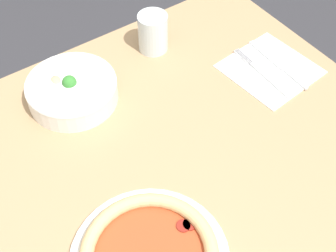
# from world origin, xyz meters

# --- Properties ---
(dining_table) EXTENTS (1.28, 0.87, 0.77)m
(dining_table) POSITION_xyz_m (0.00, 0.00, 0.67)
(dining_table) COLOR tan
(dining_table) RESTS_ON ground_plane
(bowl) EXTENTS (0.20, 0.20, 0.07)m
(bowl) POSITION_xyz_m (0.05, 0.28, 0.81)
(bowl) COLOR white
(bowl) RESTS_ON dining_table
(napkin) EXTENTS (0.21, 0.21, 0.00)m
(napkin) POSITION_xyz_m (0.49, 0.09, 0.78)
(napkin) COLOR white
(napkin) RESTS_ON dining_table
(fork) EXTENTS (0.02, 0.20, 0.00)m
(fork) POSITION_xyz_m (0.46, 0.09, 0.78)
(fork) COLOR silver
(fork) RESTS_ON napkin
(knife) EXTENTS (0.02, 0.20, 0.01)m
(knife) POSITION_xyz_m (0.51, 0.08, 0.78)
(knife) COLOR silver
(knife) RESTS_ON napkin
(glass) EXTENTS (0.07, 0.07, 0.10)m
(glass) POSITION_xyz_m (0.30, 0.32, 0.82)
(glass) COLOR silver
(glass) RESTS_ON dining_table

